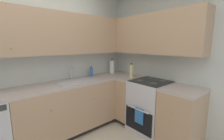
{
  "coord_description": "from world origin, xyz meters",
  "views": [
    {
      "loc": [
        -0.6,
        -1.27,
        1.56
      ],
      "look_at": [
        0.99,
        0.57,
        1.15
      ],
      "focal_mm": 24.26,
      "sensor_mm": 36.0,
      "label": 1
    }
  ],
  "objects_px": {
    "soap_bottle": "(91,72)",
    "oil_bottle": "(131,71)",
    "oven_range": "(150,106)",
    "paper_towel_roll": "(112,67)"
  },
  "relations": [
    {
      "from": "soap_bottle",
      "to": "oil_bottle",
      "type": "distance_m",
      "value": 0.81
    },
    {
      "from": "soap_bottle",
      "to": "oil_bottle",
      "type": "xyz_separation_m",
      "value": [
        0.53,
        -0.61,
        0.04
      ]
    },
    {
      "from": "soap_bottle",
      "to": "paper_towel_roll",
      "type": "relative_size",
      "value": 0.58
    },
    {
      "from": "oven_range",
      "to": "oil_bottle",
      "type": "xyz_separation_m",
      "value": [
        -0.02,
        0.45,
        0.58
      ]
    },
    {
      "from": "paper_towel_roll",
      "to": "soap_bottle",
      "type": "bearing_deg",
      "value": 177.87
    },
    {
      "from": "oven_range",
      "to": "soap_bottle",
      "type": "xyz_separation_m",
      "value": [
        -0.55,
        1.06,
        0.54
      ]
    },
    {
      "from": "oven_range",
      "to": "soap_bottle",
      "type": "height_order",
      "value": "soap_bottle"
    },
    {
      "from": "oven_range",
      "to": "paper_towel_roll",
      "type": "distance_m",
      "value": 1.2
    },
    {
      "from": "oven_range",
      "to": "soap_bottle",
      "type": "bearing_deg",
      "value": 117.2
    },
    {
      "from": "soap_bottle",
      "to": "paper_towel_roll",
      "type": "bearing_deg",
      "value": -2.13
    }
  ]
}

